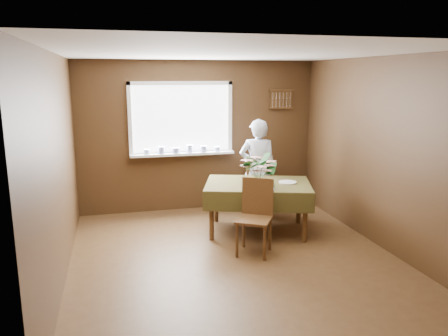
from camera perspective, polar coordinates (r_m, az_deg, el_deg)
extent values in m
plane|color=#462D18|center=(5.59, 1.43, -11.74)|extent=(4.50, 4.50, 0.00)
plane|color=white|center=(5.12, 1.58, 14.79)|extent=(4.50, 4.50, 0.00)
plane|color=brown|center=(7.38, -3.29, 4.17)|extent=(4.00, 0.00, 4.00)
plane|color=brown|center=(3.18, 12.73, -6.61)|extent=(4.00, 0.00, 4.00)
plane|color=brown|center=(5.06, -20.86, -0.20)|extent=(0.00, 4.50, 4.50)
plane|color=brown|center=(6.07, 20.00, 1.78)|extent=(0.00, 4.50, 4.50)
cube|color=white|center=(7.27, -5.63, 6.41)|extent=(1.60, 0.01, 1.10)
cube|color=white|center=(7.23, -5.71, 10.98)|extent=(1.72, 0.06, 0.06)
cube|color=white|center=(7.34, -5.52, 1.88)|extent=(1.72, 0.06, 0.06)
cube|color=white|center=(7.18, -12.21, 6.12)|extent=(0.06, 0.06, 1.22)
cube|color=white|center=(7.43, 0.76, 6.58)|extent=(0.06, 0.06, 1.22)
cube|color=white|center=(7.27, -5.44, 1.87)|extent=(1.72, 0.20, 0.04)
cylinder|color=white|center=(7.17, -10.05, 2.09)|extent=(0.09, 0.09, 0.08)
cylinder|color=white|center=(7.19, -8.20, 2.32)|extent=(0.11, 0.11, 0.12)
cylinder|color=white|center=(7.22, -6.34, 2.31)|extent=(0.12, 0.12, 0.09)
cylinder|color=white|center=(7.25, -4.51, 2.54)|extent=(0.10, 0.10, 0.13)
cylinder|color=white|center=(7.30, -2.69, 2.52)|extent=(0.11, 0.11, 0.10)
cylinder|color=white|center=(7.35, -0.90, 2.51)|extent=(0.09, 0.09, 0.08)
cube|color=#53351B|center=(7.71, 7.46, 8.91)|extent=(0.40, 0.03, 0.30)
cube|color=#53351B|center=(7.69, 7.53, 10.02)|extent=(0.44, 0.04, 0.03)
cube|color=#53351B|center=(7.70, 7.47, 7.79)|extent=(0.44, 0.04, 0.03)
cylinder|color=#53351B|center=(6.07, -1.64, -6.37)|extent=(0.07, 0.07, 0.68)
cylinder|color=#53351B|center=(6.09, 10.53, -6.51)|extent=(0.07, 0.07, 0.68)
cylinder|color=#53351B|center=(6.83, -1.02, -4.26)|extent=(0.07, 0.07, 0.68)
cylinder|color=#53351B|center=(6.85, 9.75, -4.39)|extent=(0.07, 0.07, 0.68)
cube|color=#53351B|center=(6.33, 4.46, -2.25)|extent=(1.66, 1.35, 0.04)
cube|color=#2E2911|center=(6.32, 4.46, -2.03)|extent=(1.73, 1.43, 0.01)
cube|color=#2E2911|center=(5.87, 4.51, -4.53)|extent=(1.42, 0.47, 0.27)
cube|color=#2E2911|center=(6.85, 4.39, -2.13)|extent=(1.42, 0.47, 0.27)
cube|color=#2E2911|center=(6.39, -2.27, -3.14)|extent=(0.32, 0.97, 0.27)
cube|color=#2E2911|center=(6.41, 11.13, -3.30)|extent=(0.32, 0.97, 0.27)
cube|color=#496BCF|center=(6.09, 4.49, -2.48)|extent=(0.51, 0.43, 0.01)
cylinder|color=#53351B|center=(7.52, 5.40, -3.66)|extent=(0.04, 0.04, 0.46)
cylinder|color=#53351B|center=(7.45, 2.62, -3.77)|extent=(0.04, 0.04, 0.46)
cylinder|color=#53351B|center=(7.17, 6.03, -4.44)|extent=(0.04, 0.04, 0.46)
cylinder|color=#53351B|center=(7.10, 3.12, -4.57)|extent=(0.04, 0.04, 0.46)
cube|color=#53351B|center=(7.24, 4.32, -2.24)|extent=(0.48, 0.48, 0.03)
cube|color=#53351B|center=(6.99, 4.68, -0.48)|extent=(0.43, 0.08, 0.51)
cylinder|color=#53351B|center=(5.55, 1.70, -9.48)|extent=(0.04, 0.04, 0.44)
cylinder|color=#53351B|center=(5.47, 5.31, -9.83)|extent=(0.04, 0.04, 0.44)
cylinder|color=#53351B|center=(5.86, 2.61, -8.27)|extent=(0.04, 0.04, 0.44)
cylinder|color=#53351B|center=(5.79, 6.02, -8.58)|extent=(0.04, 0.04, 0.44)
cube|color=#53351B|center=(5.59, 3.95, -6.77)|extent=(0.56, 0.56, 0.03)
cube|color=#53351B|center=(5.69, 4.42, -3.70)|extent=(0.37, 0.24, 0.49)
imported|color=white|center=(6.98, 4.40, -0.09)|extent=(0.67, 0.55, 1.59)
cylinder|color=white|center=(6.08, 4.59, -1.94)|extent=(0.10, 0.10, 0.13)
cylinder|color=#33662D|center=(6.06, 4.60, -1.04)|extent=(0.06, 0.06, 0.09)
cylinder|color=white|center=(6.39, 8.30, -1.85)|extent=(0.34, 0.34, 0.01)
cube|color=silver|center=(6.12, 6.22, -2.38)|extent=(0.12, 0.20, 0.00)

